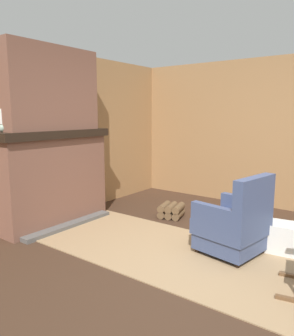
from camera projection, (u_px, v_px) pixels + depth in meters
ground_plane at (211, 271)px, 3.38m from camera, size 14.00×14.00×0.00m
wood_panel_wall_left at (41, 137)px, 4.80m from camera, size 0.06×6.07×2.54m
wood_panel_wall_back at (289, 134)px, 5.35m from camera, size 6.07×0.09×2.54m
fireplace_hearth at (55, 178)px, 4.74m from camera, size 0.66×1.74×1.37m
chimney_breast at (50, 89)px, 4.54m from camera, size 0.39×1.44×1.14m
area_rug at (173, 252)px, 3.82m from camera, size 3.65×1.51×0.01m
armchair at (234, 225)px, 3.72m from camera, size 0.77×0.79×0.94m
firewood_stack at (171, 210)px, 5.12m from camera, size 0.43×0.44×0.21m
laundry_basket at (289, 239)px, 3.78m from camera, size 0.51×0.38×0.35m
oil_lamp_vase at (2, 124)px, 4.08m from camera, size 0.10×0.10×0.29m
storage_case at (77, 124)px, 5.05m from camera, size 0.15×0.27×0.14m
decorative_plate_on_mantel at (53, 121)px, 4.71m from camera, size 0.07×0.26×0.26m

